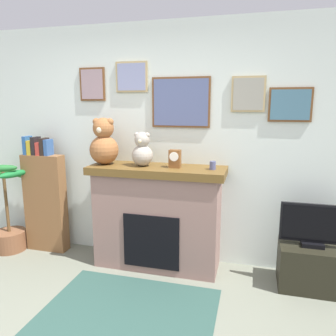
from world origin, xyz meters
name	(u,v)px	position (x,y,z in m)	size (l,w,h in m)	color
back_wall	(151,144)	(0.00, 2.00, 1.31)	(5.20, 0.15, 2.60)	silver
fireplace	(158,216)	(0.17, 1.71, 0.56)	(1.43, 0.52, 1.11)	#87665D
bookshelf	(45,199)	(-1.24, 1.74, 0.63)	(0.49, 0.16, 1.38)	brown
potted_plant	(8,220)	(-1.67, 1.60, 0.38)	(0.59, 0.60, 1.08)	brown
tv_stand	(310,267)	(1.72, 1.64, 0.21)	(0.58, 0.40, 0.43)	black
television	(314,226)	(1.72, 1.64, 0.63)	(0.61, 0.14, 0.41)	black
area_rug	(127,314)	(0.17, 0.80, 0.00)	(1.47, 1.13, 0.01)	#28473F
candle_jar	(213,165)	(0.75, 1.69, 1.15)	(0.06, 0.06, 0.08)	#4C517A
mantel_clock	(175,159)	(0.37, 1.69, 1.20)	(0.12, 0.09, 0.18)	brown
teddy_bear_tan	(104,143)	(-0.42, 1.69, 1.33)	(0.31, 0.31, 0.50)	#925A31
teddy_bear_cream	(142,151)	(0.01, 1.69, 1.27)	(0.22, 0.22, 0.36)	#A0988A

